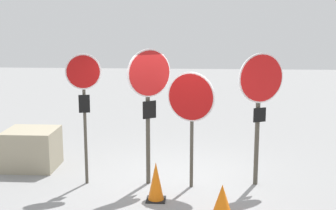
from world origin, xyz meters
TOP-DOWN VIEW (x-y plane):
  - ground_plane at (0.00, 0.00)m, footprint 40.00×40.00m
  - stop_sign_0 at (-1.62, -0.23)m, footprint 0.66×0.18m
  - stop_sign_1 at (-0.41, -0.15)m, footprint 0.76×0.53m
  - stop_sign_2 at (0.38, -0.30)m, footprint 0.87×0.34m
  - stop_sign_3 at (1.65, -0.08)m, footprint 0.86×0.41m
  - traffic_cone_0 at (0.90, -1.68)m, footprint 0.44×0.44m
  - traffic_cone_1 at (-0.22, -0.96)m, footprint 0.34×0.34m
  - storage_crate at (-3.01, 0.67)m, footprint 1.06×0.97m

SIDE VIEW (x-z plane):
  - ground_plane at x=0.00m, z-range 0.00..0.00m
  - traffic_cone_0 at x=0.90m, z-range 0.00..0.58m
  - traffic_cone_1 at x=-0.22m, z-range 0.00..0.69m
  - storage_crate at x=-3.01m, z-range 0.00..0.84m
  - stop_sign_2 at x=0.38m, z-range 0.51..2.71m
  - stop_sign_3 at x=1.65m, z-range 0.51..3.04m
  - stop_sign_1 at x=-0.41m, z-range 0.55..3.15m
  - stop_sign_0 at x=-1.62m, z-range 0.61..3.13m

